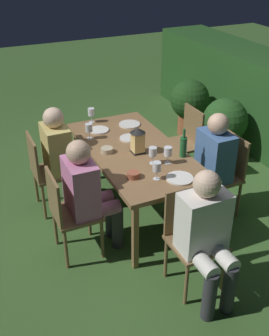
{
  "coord_description": "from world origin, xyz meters",
  "views": [
    {
      "loc": [
        3.38,
        -1.55,
        2.65
      ],
      "look_at": [
        0.0,
        0.0,
        0.51
      ],
      "focal_mm": 44.23,
      "sensor_mm": 36.0,
      "label": 1
    }
  ],
  "objects_px": {
    "person_in_mustard": "(63,153)",
    "chair_side_left_b": "(68,210)",
    "plate_c": "(180,178)",
    "potted_plant_corner": "(225,123)",
    "chair_side_left_a": "(46,169)",
    "person_in_blue": "(209,162)",
    "potted_plant_by_hedge": "(190,103)",
    "green_bottle_on_table": "(183,146)",
    "wine_glass_c": "(168,152)",
    "bowl_olives": "(133,175)",
    "lantern_centerpiece": "(137,139)",
    "wine_glass_b": "(153,152)",
    "person_in_pink": "(88,191)",
    "chair_head_far": "(192,234)",
    "plate_a": "(130,124)",
    "wine_glass_d": "(91,113)",
    "plate_d": "(129,138)",
    "plate_b": "(99,130)",
    "bowl_bread": "(107,150)",
    "dining_table": "(134,154)",
    "wine_glass_e": "(157,168)",
    "chair_side_right_b": "(224,171)",
    "chair_side_right_a": "(184,140)",
    "wine_glass_a": "(89,128)",
    "person_in_cream": "(207,233)"
  },
  "relations": [
    {
      "from": "wine_glass_e",
      "to": "potted_plant_by_hedge",
      "type": "height_order",
      "value": "wine_glass_e"
    },
    {
      "from": "plate_a",
      "to": "wine_glass_b",
      "type": "bearing_deg",
      "value": -10.39
    },
    {
      "from": "wine_glass_c",
      "to": "potted_plant_corner",
      "type": "distance_m",
      "value": 1.79
    },
    {
      "from": "person_in_mustard",
      "to": "plate_c",
      "type": "distance_m",
      "value": 1.34
    },
    {
      "from": "chair_side_left_a",
      "to": "chair_side_left_b",
      "type": "relative_size",
      "value": 1.0
    },
    {
      "from": "potted_plant_corner",
      "to": "wine_glass_b",
      "type": "bearing_deg",
      "value": -57.92
    },
    {
      "from": "person_in_mustard",
      "to": "chair_side_left_b",
      "type": "xyz_separation_m",
      "value": [
        0.8,
        -0.2,
        -0.15
      ]
    },
    {
      "from": "person_in_mustard",
      "to": "lantern_centerpiece",
      "type": "relative_size",
      "value": 4.34
    },
    {
      "from": "chair_side_left_b",
      "to": "person_in_cream",
      "type": "xyz_separation_m",
      "value": [
        0.94,
        0.83,
        0.15
      ]
    },
    {
      "from": "wine_glass_a",
      "to": "chair_side_left_b",
      "type": "bearing_deg",
      "value": -31.12
    },
    {
      "from": "person_in_blue",
      "to": "potted_plant_by_hedge",
      "type": "bearing_deg",
      "value": 153.91
    },
    {
      "from": "chair_side_right_a",
      "to": "bowl_bread",
      "type": "bearing_deg",
      "value": -72.55
    },
    {
      "from": "chair_side_left_a",
      "to": "bowl_olives",
      "type": "height_order",
      "value": "chair_side_left_a"
    },
    {
      "from": "wine_glass_b",
      "to": "wine_glass_c",
      "type": "relative_size",
      "value": 1.0
    },
    {
      "from": "bowl_olives",
      "to": "potted_plant_corner",
      "type": "distance_m",
      "value": 2.16
    },
    {
      "from": "potted_plant_by_hedge",
      "to": "potted_plant_corner",
      "type": "height_order",
      "value": "potted_plant_by_hedge"
    },
    {
      "from": "wine_glass_d",
      "to": "plate_a",
      "type": "distance_m",
      "value": 0.46
    },
    {
      "from": "person_in_pink",
      "to": "bowl_olives",
      "type": "relative_size",
      "value": 10.02
    },
    {
      "from": "person_in_blue",
      "to": "wine_glass_e",
      "type": "xyz_separation_m",
      "value": [
        0.21,
        -0.7,
        0.21
      ]
    },
    {
      "from": "chair_side_left_a",
      "to": "potted_plant_by_hedge",
      "type": "xyz_separation_m",
      "value": [
        -1.05,
        2.38,
        -0.0
      ]
    },
    {
      "from": "chair_side_left_b",
      "to": "wine_glass_b",
      "type": "relative_size",
      "value": 5.15
    },
    {
      "from": "bowl_olives",
      "to": "potted_plant_by_hedge",
      "type": "bearing_deg",
      "value": 137.57
    },
    {
      "from": "chair_head_far",
      "to": "dining_table",
      "type": "bearing_deg",
      "value": 180.0
    },
    {
      "from": "chair_head_far",
      "to": "plate_b",
      "type": "distance_m",
      "value": 1.74
    },
    {
      "from": "wine_glass_b",
      "to": "plate_c",
      "type": "xyz_separation_m",
      "value": [
        0.36,
        0.09,
        -0.11
      ]
    },
    {
      "from": "bowl_olives",
      "to": "potted_plant_by_hedge",
      "type": "distance_m",
      "value": 2.66
    },
    {
      "from": "chair_side_left_b",
      "to": "wine_glass_c",
      "type": "distance_m",
      "value": 1.06
    },
    {
      "from": "chair_side_left_a",
      "to": "chair_side_right_a",
      "type": "height_order",
      "value": "same"
    },
    {
      "from": "green_bottle_on_table",
      "to": "wine_glass_c",
      "type": "relative_size",
      "value": 1.72
    },
    {
      "from": "chair_side_left_a",
      "to": "chair_side_right_b",
      "type": "distance_m",
      "value": 1.85
    },
    {
      "from": "chair_side_left_a",
      "to": "plate_d",
      "type": "height_order",
      "value": "chair_side_left_a"
    },
    {
      "from": "chair_side_left_a",
      "to": "chair_head_far",
      "type": "xyz_separation_m",
      "value": [
        1.54,
        0.83,
        0.0
      ]
    },
    {
      "from": "plate_a",
      "to": "bowl_bread",
      "type": "distance_m",
      "value": 0.71
    },
    {
      "from": "chair_side_left_a",
      "to": "bowl_olives",
      "type": "distance_m",
      "value": 1.11
    },
    {
      "from": "wine_glass_d",
      "to": "plate_c",
      "type": "xyz_separation_m",
      "value": [
        1.52,
        0.29,
        -0.11
      ]
    },
    {
      "from": "wine_glass_d",
      "to": "plate_d",
      "type": "relative_size",
      "value": 0.82
    },
    {
      "from": "potted_plant_by_hedge",
      "to": "plate_b",
      "type": "bearing_deg",
      "value": -62.74
    },
    {
      "from": "wine_glass_d",
      "to": "plate_c",
      "type": "distance_m",
      "value": 1.55
    },
    {
      "from": "green_bottle_on_table",
      "to": "potted_plant_corner",
      "type": "distance_m",
      "value": 1.59
    },
    {
      "from": "wine_glass_a",
      "to": "wine_glass_d",
      "type": "xyz_separation_m",
      "value": [
        -0.4,
        0.17,
        0.0
      ]
    },
    {
      "from": "wine_glass_c",
      "to": "person_in_pink",
      "type": "bearing_deg",
      "value": -89.35
    },
    {
      "from": "chair_side_left_a",
      "to": "person_in_blue",
      "type": "height_order",
      "value": "person_in_blue"
    },
    {
      "from": "person_in_mustard",
      "to": "wine_glass_a",
      "type": "height_order",
      "value": "person_in_mustard"
    },
    {
      "from": "person_in_cream",
      "to": "chair_side_right_a",
      "type": "bearing_deg",
      "value": 154.44
    },
    {
      "from": "dining_table",
      "to": "potted_plant_corner",
      "type": "relative_size",
      "value": 2.21
    },
    {
      "from": "wine_glass_d",
      "to": "wine_glass_e",
      "type": "relative_size",
      "value": 1.0
    },
    {
      "from": "wine_glass_b",
      "to": "bowl_bread",
      "type": "bearing_deg",
      "value": -141.69
    },
    {
      "from": "plate_d",
      "to": "bowl_olives",
      "type": "bearing_deg",
      "value": -21.26
    },
    {
      "from": "plate_c",
      "to": "potted_plant_corner",
      "type": "xyz_separation_m",
      "value": [
        -1.33,
        1.46,
        -0.26
      ]
    },
    {
      "from": "chair_head_far",
      "to": "plate_a",
      "type": "xyz_separation_m",
      "value": [
        -1.71,
        0.2,
        0.26
      ]
    }
  ]
}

